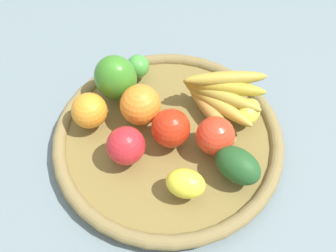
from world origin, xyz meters
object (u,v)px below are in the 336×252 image
object	(u,v)px
apple_1	(171,128)
lime_0	(138,66)
banana_bunch	(220,95)
apple_0	(215,136)
lemon_0	(249,112)
orange_0	(89,111)
avocado	(238,165)
apple_2	(126,145)
lemon_1	(186,183)
orange_1	(140,105)
bell_pepper	(116,78)

from	to	relation	value
apple_1	lime_0	bearing A→B (deg)	76.10
lime_0	banana_bunch	xyz separation A→B (m)	(0.08, -0.18, 0.01)
apple_0	lemon_0	distance (m)	0.10
banana_bunch	apple_1	world-z (taller)	banana_bunch
apple_1	orange_0	bearing A→B (deg)	128.70
lime_0	banana_bunch	distance (m)	0.20
lime_0	avocado	size ratio (longest dim) A/B	0.57
apple_0	apple_2	size ratio (longest dim) A/B	1.02
avocado	orange_0	distance (m)	0.30
lemon_0	lemon_1	size ratio (longest dim) A/B	0.87
lemon_1	orange_1	size ratio (longest dim) A/B	0.86
lime_0	lemon_0	size ratio (longest dim) A/B	0.83
avocado	apple_2	distance (m)	0.21
apple_1	orange_1	xyz separation A→B (m)	(-0.02, 0.08, 0.00)
avocado	lemon_0	distance (m)	0.13
orange_1	bell_pepper	bearing A→B (deg)	94.07
apple_2	lemon_1	size ratio (longest dim) A/B	1.03
lemon_1	banana_bunch	bearing A→B (deg)	32.75
lemon_0	orange_0	bearing A→B (deg)	145.38
apple_0	lemon_0	world-z (taller)	apple_0
avocado	bell_pepper	xyz separation A→B (m)	(-0.07, 0.29, 0.02)
lemon_0	apple_0	bearing A→B (deg)	-172.95
apple_2	orange_1	world-z (taller)	orange_1
lime_0	avocado	bearing A→B (deg)	-88.96
banana_bunch	apple_2	bearing A→B (deg)	176.60
apple_0	avocado	xyz separation A→B (m)	(-0.01, -0.07, -0.01)
orange_0	lemon_1	size ratio (longest dim) A/B	1.01
apple_2	orange_1	bearing A→B (deg)	39.39
avocado	apple_1	xyz separation A→B (m)	(-0.05, 0.13, 0.01)
lemon_1	lemon_0	bearing A→B (deg)	15.01
apple_1	orange_1	size ratio (longest dim) A/B	0.92
apple_2	apple_1	xyz separation A→B (m)	(0.09, -0.02, 0.00)
banana_bunch	apple_2	size ratio (longest dim) A/B	2.36
banana_bunch	lemon_1	bearing A→B (deg)	-147.25
avocado	orange_0	world-z (taller)	orange_0
avocado	orange_0	size ratio (longest dim) A/B	1.26
apple_0	bell_pepper	world-z (taller)	bell_pepper
apple_2	lemon_1	distance (m)	0.13
orange_0	lemon_1	distance (m)	0.24
apple_0	orange_0	xyz separation A→B (m)	(-0.16, 0.19, -0.00)
lemon_0	apple_1	bearing A→B (deg)	162.17
lime_0	bell_pepper	size ratio (longest dim) A/B	0.50
lime_0	avocado	xyz separation A→B (m)	(0.01, -0.31, 0.01)
lemon_0	apple_1	world-z (taller)	apple_1
apple_0	orange_0	bearing A→B (deg)	129.95
lime_0	orange_0	distance (m)	0.16
lemon_1	apple_1	world-z (taller)	apple_1
bell_pepper	lemon_1	bearing A→B (deg)	-46.36
lemon_0	banana_bunch	bearing A→B (deg)	118.31
lemon_1	orange_1	bearing A→B (deg)	81.20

